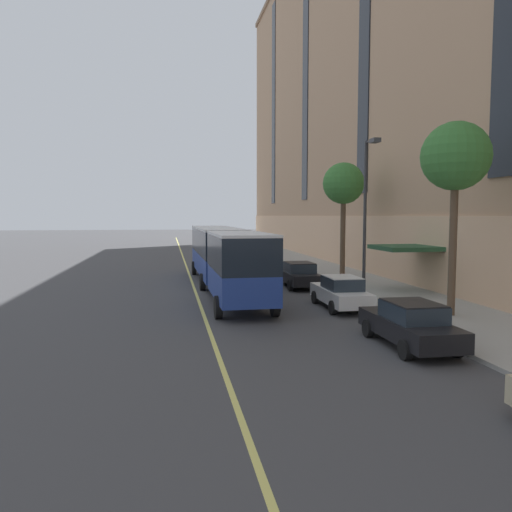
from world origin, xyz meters
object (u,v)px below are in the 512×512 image
Objects in this scene: city_bus at (223,255)px; parked_car_silver_0 at (247,251)px; street_lamp at (367,205)px; parked_car_silver_1 at (266,259)px; parked_car_white_2 at (341,292)px; parked_car_black_5 at (299,275)px; street_tree_mid_block at (344,185)px; fire_hydrant at (275,258)px; parked_car_green_4 at (235,246)px; parked_car_black_6 at (410,324)px; street_tree_near_corner at (456,158)px.

parked_car_silver_0 is (4.73, 21.03, -1.32)m from city_bus.
parked_car_silver_1 is at bearing 95.83° from street_lamp.
parked_car_black_5 is at bearing 91.16° from parked_car_white_2.
fire_hydrant is at bearing 100.88° from street_tree_mid_block.
parked_car_green_4 is 0.94× the size of parked_car_black_6.
parked_car_silver_0 is at bearing 90.46° from parked_car_silver_1.
street_tree_near_corner reaches higher than parked_car_silver_0.
city_bus is at bearing 124.48° from parked_car_white_2.
parked_car_black_6 is at bearing -93.30° from fire_hydrant.
parked_car_silver_1 is 4.44m from fire_hydrant.
street_lamp is (1.72, 1.21, 4.16)m from parked_car_white_2.
city_bus is 12.37m from parked_car_silver_1.
street_tree_mid_block is at bearing 76.98° from street_lamp.
street_tree_near_corner reaches higher than street_lamp.
street_tree_near_corner is at bearing -79.57° from parked_car_silver_1.
parked_car_silver_0 is 27.25m from street_lamp.
city_bus is at bearing -99.02° from parked_car_green_4.
parked_car_silver_1 and parked_car_black_5 have the same top height.
parked_car_white_2 is at bearing -110.15° from street_tree_mid_block.
parked_car_green_4 is (-0.21, 36.20, -0.00)m from parked_car_white_2.
parked_car_black_5 is at bearing 111.63° from street_tree_near_corner.
parked_car_silver_0 is 0.93× the size of parked_car_black_5.
parked_car_silver_0 and parked_car_white_2 have the same top height.
parked_car_white_2 is at bearing -89.78° from parked_car_silver_0.
street_tree_mid_block is (4.01, -17.45, 5.74)m from parked_car_silver_0.
parked_car_black_6 is at bearing -89.95° from parked_car_silver_0.
street_lamp is 11.08× the size of fire_hydrant.
parked_car_white_2 and parked_car_black_5 have the same top height.
parked_car_silver_0 is 35.13m from parked_car_black_6.
parked_car_black_5 is 6.67× the size of fire_hydrant.
street_lamp is (1.80, 8.27, 4.16)m from parked_car_black_6.
city_bus is 10.43m from street_tree_mid_block.
parked_car_green_4 is 0.56× the size of street_tree_mid_block.
parked_car_black_6 is 0.60× the size of street_tree_mid_block.
parked_car_white_2 is 6.53× the size of fire_hydrant.
parked_car_black_6 is 6.59× the size of fire_hydrant.
city_bus is 4.88m from parked_car_black_5.
parked_car_white_2 is at bearing -144.91° from street_lamp.
street_tree_near_corner is 1.03× the size of street_lamp.
parked_car_white_2 is (0.11, -28.07, 0.00)m from parked_car_silver_0.
parked_car_white_2 is (0.03, -18.36, 0.00)m from parked_car_silver_1.
parked_car_black_5 is (-0.04, -20.86, 0.00)m from parked_car_silver_0.
city_bus is 2.48× the size of street_tree_mid_block.
fire_hydrant is (-2.28, 25.47, -6.32)m from street_tree_near_corner.
street_tree_near_corner reaches higher than parked_car_black_6.
street_tree_near_corner reaches higher than street_tree_mid_block.
parked_car_white_2 is (4.84, -7.04, -1.32)m from city_bus.
parked_car_silver_1 is 0.58× the size of street_lamp.
parked_car_black_5 is at bearing -139.84° from street_tree_mid_block.
parked_car_silver_1 is (0.08, -9.71, 0.00)m from parked_car_silver_0.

